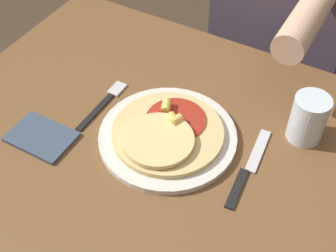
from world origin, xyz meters
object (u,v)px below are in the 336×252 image
(fork, at_px, (105,102))
(person_diner, at_px, (284,20))
(pizza, at_px, (167,133))
(knife, at_px, (248,169))
(dining_table, at_px, (164,181))
(plate, at_px, (168,137))
(drinking_glass, at_px, (308,118))

(fork, relative_size, person_diner, 0.14)
(pizza, height_order, knife, pizza)
(dining_table, height_order, plate, plate)
(pizza, bearing_deg, knife, 3.97)
(pizza, relative_size, knife, 1.07)
(dining_table, distance_m, person_diner, 0.62)
(fork, bearing_deg, dining_table, -13.66)
(drinking_glass, bearing_deg, plate, -148.89)
(dining_table, relative_size, fork, 5.90)
(drinking_glass, relative_size, person_diner, 0.09)
(plate, bearing_deg, dining_table, -92.41)
(plate, relative_size, person_diner, 0.24)
(pizza, height_order, person_diner, person_diner)
(fork, height_order, knife, same)
(person_diner, bearing_deg, fork, -112.46)
(dining_table, relative_size, drinking_glass, 9.69)
(plate, bearing_deg, drinking_glass, 31.11)
(drinking_glass, bearing_deg, knife, -115.30)
(drinking_glass, height_order, person_diner, person_diner)
(pizza, relative_size, fork, 1.35)
(dining_table, distance_m, pizza, 0.15)
(dining_table, xyz_separation_m, pizza, (0.00, 0.01, 0.15))
(pizza, distance_m, drinking_glass, 0.29)
(plate, bearing_deg, pizza, -94.70)
(plate, relative_size, pizza, 1.24)
(plate, distance_m, person_diner, 0.60)
(pizza, bearing_deg, plate, 85.30)
(dining_table, bearing_deg, knife, 8.19)
(dining_table, distance_m, knife, 0.22)
(pizza, xyz_separation_m, knife, (0.18, 0.01, -0.02))
(dining_table, xyz_separation_m, plate, (0.00, 0.02, 0.13))
(dining_table, bearing_deg, fork, 166.34)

